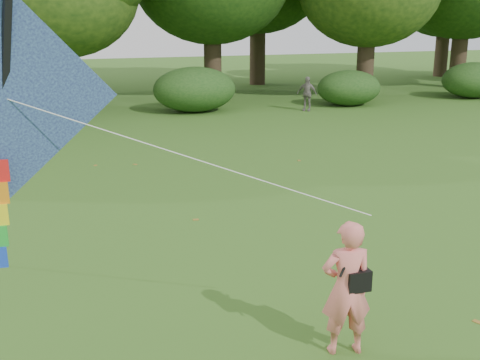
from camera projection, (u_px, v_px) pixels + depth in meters
name	position (u px, v px, depth m)	size (l,w,h in m)	color
ground	(314.00, 321.00, 8.16)	(100.00, 100.00, 0.00)	#265114
man_kite_flyer	(346.00, 288.00, 7.22)	(0.62, 0.41, 1.70)	#E7756D
bystander_right	(307.00, 94.00, 25.44)	(0.85, 0.35, 1.45)	slate
crossbody_bag	(357.00, 279.00, 7.19)	(0.43, 0.20, 0.69)	black
flying_kite	(5.00, 102.00, 6.59)	(5.17, 1.69, 3.22)	#2654A7
shrub_band	(105.00, 96.00, 23.76)	(39.15, 3.22, 1.88)	#264919
fallen_leaves	(167.00, 242.00, 10.98)	(8.99, 13.40, 0.01)	olive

